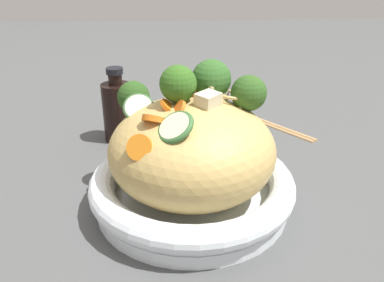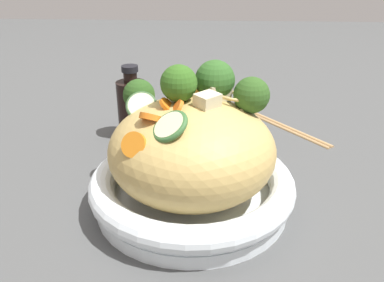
% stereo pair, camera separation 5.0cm
% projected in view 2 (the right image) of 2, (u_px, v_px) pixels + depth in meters
% --- Properties ---
extents(ground_plane, '(3.00, 3.00, 0.00)m').
position_uv_depth(ground_plane, '(192.00, 204.00, 0.54)').
color(ground_plane, '#484949').
extents(serving_bowl, '(0.26, 0.26, 0.05)m').
position_uv_depth(serving_bowl, '(192.00, 188.00, 0.53)').
color(serving_bowl, white).
rests_on(serving_bowl, ground_plane).
extents(noodle_heap, '(0.21, 0.21, 0.13)m').
position_uv_depth(noodle_heap, '(192.00, 150.00, 0.51)').
color(noodle_heap, tan).
rests_on(noodle_heap, serving_bowl).
extents(broccoli_florets, '(0.10, 0.20, 0.09)m').
position_uv_depth(broccoli_florets, '(199.00, 88.00, 0.50)').
color(broccoli_florets, '#9EBA73').
rests_on(broccoli_florets, serving_bowl).
extents(carrot_coins, '(0.12, 0.09, 0.05)m').
position_uv_depth(carrot_coins, '(160.00, 117.00, 0.46)').
color(carrot_coins, orange).
rests_on(carrot_coins, serving_bowl).
extents(zucchini_slices, '(0.12, 0.09, 0.04)m').
position_uv_depth(zucchini_slices, '(158.00, 117.00, 0.47)').
color(zucchini_slices, beige).
rests_on(zucchini_slices, serving_bowl).
extents(chicken_chunks, '(0.08, 0.05, 0.03)m').
position_uv_depth(chicken_chunks, '(211.00, 96.00, 0.50)').
color(chicken_chunks, beige).
rests_on(chicken_chunks, serving_bowl).
extents(soy_sauce_bottle, '(0.05, 0.05, 0.13)m').
position_uv_depth(soy_sauce_bottle, '(132.00, 107.00, 0.72)').
color(soy_sauce_bottle, black).
rests_on(soy_sauce_bottle, ground_plane).
extents(chopsticks_pair, '(0.19, 0.16, 0.01)m').
position_uv_depth(chopsticks_pair, '(280.00, 124.00, 0.78)').
color(chopsticks_pair, tan).
rests_on(chopsticks_pair, ground_plane).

